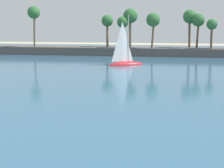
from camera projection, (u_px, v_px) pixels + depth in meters
The scene contains 3 objects.
sea at pixel (143, 63), 65.47m from camera, with size 220.00×111.41×0.06m, color #33607F.
palm_headland at pixel (135, 42), 80.77m from camera, with size 119.06×6.03×13.15m.
sailboat_mid_bay at pixel (126, 60), 62.54m from camera, with size 6.36×4.96×9.16m.
Camera 1 is at (5.48, -1.59, 7.21)m, focal length 58.49 mm.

